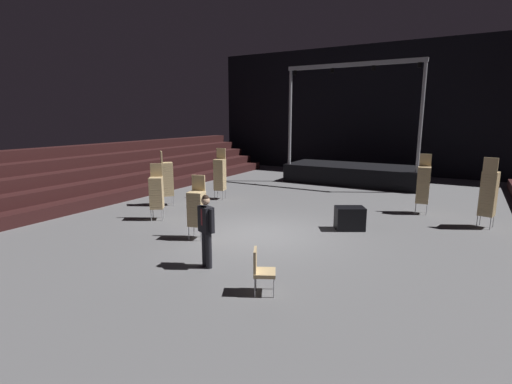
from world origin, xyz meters
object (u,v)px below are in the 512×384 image
(chair_stack_mid_right, at_px, (423,184))
(loose_chair_near_man, at_px, (261,269))
(chair_stack_front_left, at_px, (156,192))
(man_with_tie, at_px, (206,227))
(stage_riser, at_px, (354,172))
(chair_stack_mid_centre, at_px, (197,208))
(chair_stack_front_right, at_px, (167,178))
(chair_stack_mid_left, at_px, (489,193))
(chair_stack_rear_left, at_px, (220,174))
(equipment_road_case, at_px, (350,218))

(chair_stack_mid_right, xyz_separation_m, loose_chair_near_man, (-2.11, -8.67, -0.58))
(chair_stack_front_left, bearing_deg, man_with_tie, 112.73)
(stage_riser, relative_size, chair_stack_mid_right, 3.20)
(loose_chair_near_man, bearing_deg, chair_stack_mid_centre, -149.56)
(man_with_tie, xyz_separation_m, chair_stack_front_right, (-5.29, 4.45, 0.10))
(chair_stack_front_left, height_order, chair_stack_mid_left, chair_stack_mid_left)
(stage_riser, relative_size, chair_stack_front_left, 3.62)
(chair_stack_mid_right, xyz_separation_m, chair_stack_mid_centre, (-5.46, -6.49, -0.17))
(chair_stack_front_right, xyz_separation_m, chair_stack_rear_left, (1.18, 2.04, 0.00))
(stage_riser, relative_size, chair_stack_mid_left, 3.09)
(chair_stack_front_right, distance_m, chair_stack_mid_left, 11.54)
(chair_stack_mid_left, distance_m, chair_stack_mid_right, 2.25)
(chair_stack_front_right, relative_size, chair_stack_rear_left, 1.00)
(chair_stack_mid_centre, distance_m, loose_chair_near_man, 4.01)
(chair_stack_mid_right, height_order, equipment_road_case, chair_stack_mid_right)
(chair_stack_front_right, relative_size, chair_stack_mid_left, 0.96)
(chair_stack_mid_right, bearing_deg, chair_stack_mid_centre, 45.98)
(stage_riser, xyz_separation_m, man_with_tie, (0.09, -13.51, 0.41))
(man_with_tie, relative_size, chair_stack_front_left, 0.90)
(chair_stack_front_right, height_order, chair_stack_mid_left, chair_stack_mid_left)
(stage_riser, xyz_separation_m, chair_stack_front_right, (-5.20, -9.06, 0.51))
(chair_stack_front_right, relative_size, loose_chair_near_man, 2.35)
(chair_stack_front_right, distance_m, chair_stack_mid_right, 9.90)
(chair_stack_front_left, relative_size, chair_stack_mid_left, 0.85)
(equipment_road_case, bearing_deg, chair_stack_front_left, -161.19)
(chair_stack_front_left, bearing_deg, chair_stack_mid_right, 179.66)
(chair_stack_rear_left, bearing_deg, man_with_tie, 108.65)
(chair_stack_mid_right, distance_m, chair_stack_mid_centre, 8.48)
(chair_stack_front_left, bearing_deg, stage_riser, -144.97)
(chair_stack_mid_left, bearing_deg, chair_stack_front_left, -141.24)
(stage_riser, distance_m, loose_chair_near_man, 14.21)
(stage_riser, bearing_deg, loose_chair_near_man, -82.36)
(chair_stack_rear_left, height_order, equipment_road_case, chair_stack_rear_left)
(stage_riser, xyz_separation_m, chair_stack_mid_centre, (-1.46, -11.90, 0.34))
(man_with_tie, distance_m, chair_stack_front_left, 4.86)
(chair_stack_mid_right, bearing_deg, loose_chair_near_man, 72.36)
(chair_stack_mid_centre, height_order, loose_chair_near_man, chair_stack_mid_centre)
(stage_riser, height_order, chair_stack_rear_left, stage_riser)
(chair_stack_mid_left, distance_m, chair_stack_rear_left, 10.07)
(chair_stack_mid_left, bearing_deg, chair_stack_front_right, -152.07)
(chair_stack_front_left, xyz_separation_m, chair_stack_front_right, (-1.19, 1.84, 0.13))
(chair_stack_mid_left, bearing_deg, chair_stack_rear_left, -161.87)
(stage_riser, bearing_deg, chair_stack_mid_centre, -96.97)
(man_with_tie, bearing_deg, chair_stack_mid_right, -92.42)
(chair_stack_front_right, relative_size, chair_stack_mid_centre, 1.18)
(chair_stack_mid_left, relative_size, chair_stack_rear_left, 1.04)
(chair_stack_mid_centre, bearing_deg, equipment_road_case, -155.01)
(man_with_tie, distance_m, chair_stack_mid_left, 9.28)
(chair_stack_front_left, xyz_separation_m, chair_stack_mid_centre, (2.55, -1.00, -0.04))
(man_with_tie, bearing_deg, stage_riser, -66.29)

